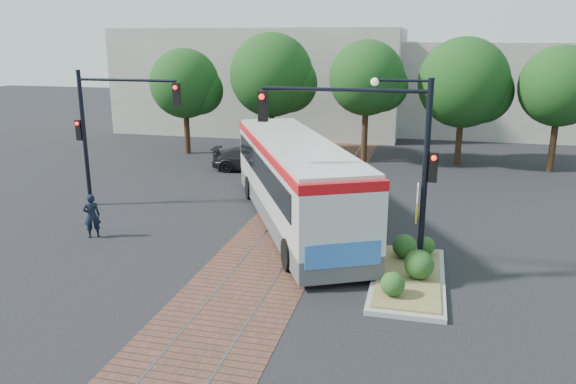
# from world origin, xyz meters

# --- Properties ---
(ground) EXTENTS (120.00, 120.00, 0.00)m
(ground) POSITION_xyz_m (0.00, 0.00, 0.00)
(ground) COLOR black
(ground) RESTS_ON ground
(trackbed) EXTENTS (3.60, 40.00, 0.02)m
(trackbed) POSITION_xyz_m (0.00, 4.00, 0.01)
(trackbed) COLOR brown
(trackbed) RESTS_ON ground
(tree_row) EXTENTS (26.40, 5.60, 7.67)m
(tree_row) POSITION_xyz_m (1.21, 16.42, 4.85)
(tree_row) COLOR #382314
(tree_row) RESTS_ON ground
(warehouses) EXTENTS (40.00, 13.00, 8.00)m
(warehouses) POSITION_xyz_m (-0.53, 28.75, 3.81)
(warehouses) COLOR #ADA899
(warehouses) RESTS_ON ground
(city_bus) EXTENTS (8.06, 12.70, 3.43)m
(city_bus) POSITION_xyz_m (0.07, 3.67, 1.91)
(city_bus) COLOR #4C4C4F
(city_bus) RESTS_ON ground
(traffic_island) EXTENTS (2.20, 5.20, 1.13)m
(traffic_island) POSITION_xyz_m (4.82, -0.90, 0.33)
(traffic_island) COLOR gray
(traffic_island) RESTS_ON ground
(signal_pole_main) EXTENTS (5.49, 0.46, 6.00)m
(signal_pole_main) POSITION_xyz_m (3.86, -0.81, 4.16)
(signal_pole_main) COLOR black
(signal_pole_main) RESTS_ON ground
(signal_pole_left) EXTENTS (4.99, 0.34, 6.00)m
(signal_pole_left) POSITION_xyz_m (-8.37, 4.00, 3.86)
(signal_pole_left) COLOR black
(signal_pole_left) RESTS_ON ground
(officer) EXTENTS (0.73, 0.69, 1.69)m
(officer) POSITION_xyz_m (-6.96, 0.22, 0.84)
(officer) COLOR black
(officer) RESTS_ON ground
(parked_car) EXTENTS (4.63, 2.22, 1.30)m
(parked_car) POSITION_xyz_m (-4.44, 12.25, 0.65)
(parked_car) COLOR black
(parked_car) RESTS_ON ground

